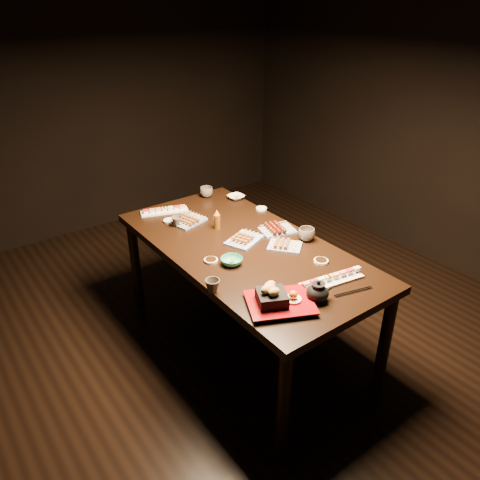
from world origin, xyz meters
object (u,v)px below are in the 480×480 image
object	(u,v)px
edamame_bowl_cream	(236,197)
tempura_tray	(280,296)
edamame_bowl_green	(232,261)
yakitori_plate_left	(188,219)
teacup_far_left	(177,221)
teapot	(318,291)
sushi_platter_far	(164,210)
teacup_mid_right	(307,234)
sushi_platter_near	(332,278)
teacup_near_left	(213,286)
yakitori_plate_center	(244,237)
condiment_bottle	(217,219)
teacup_far_right	(206,192)
dining_table	(244,295)
yakitori_plate_right	(285,244)

from	to	relation	value
edamame_bowl_cream	tempura_tray	bearing A→B (deg)	-116.91
edamame_bowl_green	yakitori_plate_left	bearing A→B (deg)	82.20
teacup_far_left	teapot	world-z (taller)	teapot
sushi_platter_far	teapot	bearing A→B (deg)	113.61
teacup_mid_right	sushi_platter_near	bearing A→B (deg)	-117.21
edamame_bowl_cream	teacup_far_left	xyz separation A→B (m)	(-0.60, -0.14, 0.02)
teacup_near_left	teacup_mid_right	world-z (taller)	teacup_mid_right
teacup_mid_right	teacup_far_left	distance (m)	0.87
sushi_platter_near	teacup_near_left	bearing A→B (deg)	161.64
teapot	yakitori_plate_center	bearing A→B (deg)	101.61
yakitori_plate_left	teacup_mid_right	distance (m)	0.82
yakitori_plate_center	teacup_mid_right	world-z (taller)	teacup_mid_right
tempura_tray	condiment_bottle	size ratio (longest dim) A/B	2.46
teacup_far_right	tempura_tray	bearing A→B (deg)	-108.54
dining_table	condiment_bottle	size ratio (longest dim) A/B	13.29
sushi_platter_far	teacup_mid_right	xyz separation A→B (m)	(0.52, -0.92, 0.02)
yakitori_plate_center	edamame_bowl_green	distance (m)	0.29
yakitori_plate_center	teacup_far_left	distance (m)	0.50
yakitori_plate_center	edamame_bowl_cream	distance (m)	0.69
yakitori_plate_right	teacup_near_left	world-z (taller)	teacup_near_left
yakitori_plate_right	teacup_far_left	xyz separation A→B (m)	(-0.39, 0.66, 0.01)
yakitori_plate_left	teapot	world-z (taller)	teapot
teacup_near_left	teacup_far_right	world-z (taller)	teacup_far_right
dining_table	yakitori_plate_center	distance (m)	0.41
teacup_near_left	teacup_far_left	bearing A→B (deg)	73.13
tempura_tray	teacup_far_right	size ratio (longest dim) A/B	3.35
edamame_bowl_green	teacup_far_right	bearing A→B (deg)	65.26
sushi_platter_near	teapot	size ratio (longest dim) A/B	2.73
yakitori_plate_right	edamame_bowl_cream	xyz separation A→B (m)	(0.21, 0.80, -0.01)
yakitori_plate_center	condiment_bottle	distance (m)	0.26
teacup_far_left	yakitori_plate_left	bearing A→B (deg)	2.78
teacup_far_left	teacup_far_right	distance (m)	0.54
teapot	condiment_bottle	size ratio (longest dim) A/B	1.01
teacup_far_left	dining_table	bearing A→B (deg)	-68.25
dining_table	sushi_platter_near	bearing A→B (deg)	-69.30
edamame_bowl_green	tempura_tray	distance (m)	0.48
edamame_bowl_green	teacup_near_left	bearing A→B (deg)	-145.15
teapot	condiment_bottle	distance (m)	0.99
teacup_mid_right	condiment_bottle	size ratio (longest dim) A/B	0.77
sushi_platter_near	teacup_far_right	distance (m)	1.42
yakitori_plate_left	teacup_near_left	bearing A→B (deg)	-127.41
edamame_bowl_cream	teacup_far_right	distance (m)	0.23
dining_table	teacup_far_right	size ratio (longest dim) A/B	18.12
dining_table	teapot	world-z (taller)	teapot
sushi_platter_near	yakitori_plate_left	distance (m)	1.14
teacup_mid_right	teacup_far_left	world-z (taller)	teacup_mid_right
tempura_tray	teacup_mid_right	world-z (taller)	tempura_tray
edamame_bowl_green	teapot	distance (m)	0.57
edamame_bowl_cream	teapot	world-z (taller)	teapot
teacup_far_left	teacup_far_right	size ratio (longest dim) A/B	0.74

